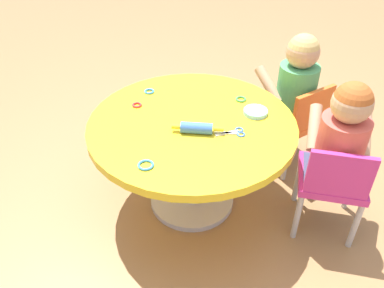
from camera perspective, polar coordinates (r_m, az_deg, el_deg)
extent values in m
plane|color=#9E7247|center=(2.17, 0.00, -8.08)|extent=(10.00, 10.00, 0.00)
cylinder|color=silver|center=(2.16, 0.00, -7.80)|extent=(0.44, 0.44, 0.03)
cylinder|color=silver|center=(2.01, 0.00, -3.35)|extent=(0.12, 0.12, 0.47)
cylinder|color=yellow|center=(1.86, 0.00, 2.65)|extent=(0.97, 0.97, 0.04)
cylinder|color=#B7B7BC|center=(2.20, 21.58, -5.77)|extent=(0.03, 0.03, 0.28)
cylinder|color=#B7B7BC|center=(2.16, 14.84, -4.97)|extent=(0.03, 0.03, 0.28)
cylinder|color=#B7B7BC|center=(2.01, 22.23, -10.70)|extent=(0.03, 0.03, 0.28)
cylinder|color=#B7B7BC|center=(1.97, 14.77, -9.94)|extent=(0.03, 0.03, 0.28)
cube|color=#CC338C|center=(1.97, 19.25, -4.48)|extent=(0.40, 0.40, 0.04)
cube|color=#CC338C|center=(1.79, 20.30, -4.20)|extent=(0.14, 0.25, 0.22)
cube|color=#3F4772|center=(1.97, 19.26, -4.43)|extent=(0.37, 0.36, 0.04)
cylinder|color=#D8594C|center=(1.87, 20.30, -0.52)|extent=(0.21, 0.21, 0.30)
sphere|color=tan|center=(1.75, 21.85, 5.37)|extent=(0.17, 0.17, 0.17)
sphere|color=#B25926|center=(1.75, 21.95, 5.73)|extent=(0.16, 0.16, 0.16)
cylinder|color=tan|center=(1.96, 23.38, 1.37)|extent=(0.22, 0.14, 0.17)
cylinder|color=tan|center=(1.92, 17.04, 2.25)|extent=(0.22, 0.14, 0.17)
cylinder|color=#B7B7BC|center=(2.57, 13.54, 2.88)|extent=(0.03, 0.03, 0.28)
cylinder|color=#B7B7BC|center=(2.42, 9.09, 1.07)|extent=(0.03, 0.03, 0.28)
cylinder|color=#B7B7BC|center=(2.44, 17.69, -0.07)|extent=(0.03, 0.03, 0.28)
cylinder|color=#B7B7BC|center=(2.27, 13.27, -2.20)|extent=(0.03, 0.03, 0.28)
cube|color=orange|center=(2.33, 13.95, 3.62)|extent=(0.38, 0.38, 0.04)
cube|color=orange|center=(2.19, 16.86, 4.73)|extent=(0.11, 0.26, 0.22)
cube|color=#3F4772|center=(2.33, 13.96, 3.66)|extent=(0.35, 0.34, 0.04)
cylinder|color=#4CA566|center=(2.24, 14.60, 7.28)|extent=(0.21, 0.21, 0.30)
sphere|color=tan|center=(2.15, 15.54, 12.52)|extent=(0.17, 0.17, 0.17)
sphere|color=tan|center=(2.14, 15.59, 12.83)|extent=(0.16, 0.16, 0.16)
cylinder|color=tan|center=(2.37, 14.91, 9.49)|extent=(0.22, 0.12, 0.17)
cylinder|color=tan|center=(2.22, 10.86, 8.25)|extent=(0.22, 0.12, 0.17)
cylinder|color=#3F72CC|center=(1.76, 0.80, 2.31)|extent=(0.09, 0.15, 0.05)
cylinder|color=yellow|center=(1.77, -2.18, 2.49)|extent=(0.04, 0.05, 0.02)
cylinder|color=yellow|center=(1.76, 3.80, 2.12)|extent=(0.04, 0.05, 0.02)
cube|color=silver|center=(1.78, 4.99, 1.56)|extent=(0.03, 0.11, 0.01)
cube|color=silver|center=(1.78, 4.99, 1.56)|extent=(0.05, 0.11, 0.01)
torus|color=#3F72CC|center=(1.80, 6.74, 2.03)|extent=(0.04, 0.04, 0.01)
torus|color=#3F72CC|center=(1.78, 7.00, 1.37)|extent=(0.04, 0.04, 0.01)
cylinder|color=#8CCCF2|center=(1.93, 9.03, 4.59)|extent=(0.11, 0.11, 0.02)
torus|color=#4CB259|center=(2.03, 6.98, 6.38)|extent=(0.05, 0.05, 0.01)
torus|color=red|center=(1.98, -7.86, 5.54)|extent=(0.05, 0.05, 0.01)
torus|color=#3F99D8|center=(1.60, -6.60, -3.00)|extent=(0.07, 0.07, 0.01)
torus|color=#3F99D8|center=(2.09, -6.11, 7.48)|extent=(0.05, 0.05, 0.01)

